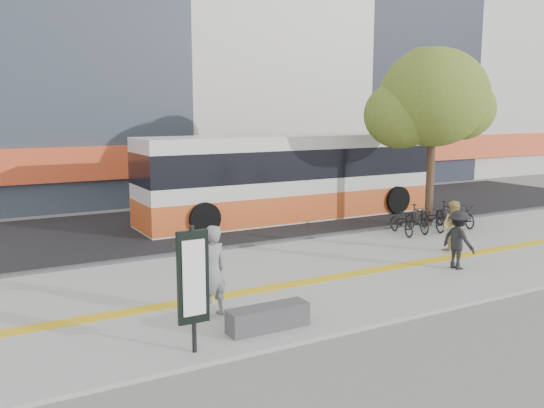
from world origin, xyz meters
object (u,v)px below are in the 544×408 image
pedestrian_tan (454,227)px  pedestrian_dark (458,240)px  street_tree (431,100)px  bus (292,179)px  seated_woman (212,271)px  bench (268,318)px  signboard (193,279)px

pedestrian_tan → pedestrian_dark: (-1.15, -1.24, 0.01)m
street_tree → bus: street_tree is taller
seated_woman → pedestrian_tan: (8.13, 1.39, -0.17)m
seated_woman → pedestrian_tan: size_ratio=1.22×
bench → bus: 11.69m
bench → seated_woman: seated_woman is taller
street_tree → pedestrian_dark: (-3.44, -4.73, -3.67)m
signboard → seated_woman: (0.96, 1.45, -0.36)m
bus → pedestrian_tan: bus is taller
seated_woman → signboard: bearing=41.9°
bench → pedestrian_dark: pedestrian_dark is taller
bus → pedestrian_tan: (1.10, -7.16, -0.71)m
bench → signboard: 1.94m
street_tree → bus: bearing=132.6°
pedestrian_dark → bus: bearing=-1.4°
pedestrian_tan → pedestrian_dark: pedestrian_dark is taller
signboard → pedestrian_dark: 8.12m
signboard → pedestrian_tan: signboard is taller
bus → pedestrian_tan: bearing=-81.3°
bench → bus: size_ratio=0.13×
bench → seated_woman: size_ratio=0.86×
seated_woman → bench: bearing=104.5°
seated_woman → street_tree: bearing=-169.6°
bench → pedestrian_tan: pedestrian_tan is taller
signboard → pedestrian_tan: size_ratio=1.45×
bench → street_tree: 12.23m
bench → pedestrian_tan: size_ratio=1.05×
signboard → seated_woman: 1.78m
bench → street_tree: bearing=31.6°
street_tree → seated_woman: street_tree is taller
bus → street_tree: bearing=-47.4°
signboard → bus: bus is taller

